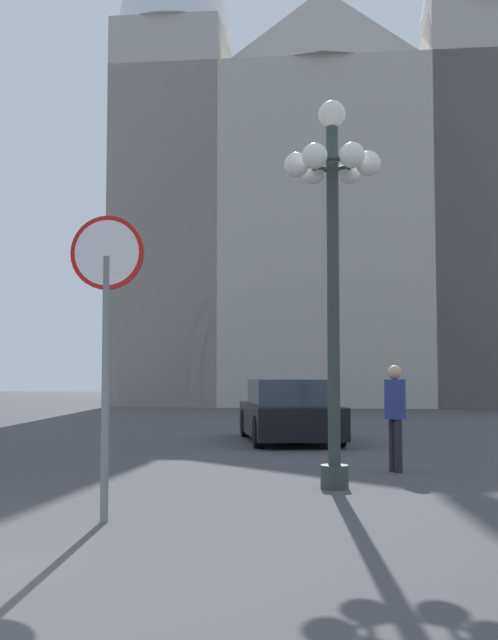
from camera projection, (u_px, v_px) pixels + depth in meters
The scene contains 5 objects.
cathedral at pixel (325, 184), 39.71m from camera, with size 20.14×14.19×34.80m.
stop_sign at pixel (107, 307), 7.92m from camera, with size 0.75×0.08×3.06m.
street_lamp at pixel (333, 226), 10.29m from camera, with size 1.27×1.14×5.06m.
parked_car_near_black at pixel (289, 412), 17.09m from camera, with size 2.47×4.40×1.35m.
pedestrian_walking at pixel (395, 408), 11.83m from camera, with size 0.32×0.32×1.60m.
Camera 1 is at (2.86, -5.31, 1.46)m, focal length 44.29 mm.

